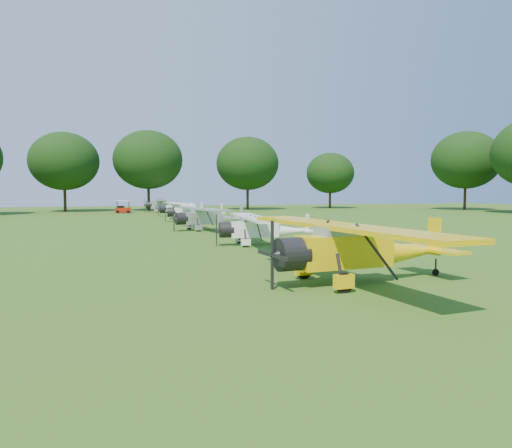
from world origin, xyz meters
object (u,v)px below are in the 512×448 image
(aircraft_5, at_px, (193,210))
(aircraft_6, at_px, (180,208))
(aircraft_7, at_px, (165,204))
(aircraft_3, at_px, (262,227))
(golf_cart, at_px, (123,209))
(aircraft_4, at_px, (208,216))
(aircraft_2, at_px, (357,245))

(aircraft_5, distance_m, aircraft_6, 10.86)
(aircraft_7, bearing_deg, aircraft_3, -82.44)
(aircraft_5, height_order, golf_cart, aircraft_5)
(aircraft_4, distance_m, aircraft_5, 11.74)
(aircraft_2, relative_size, aircraft_4, 1.16)
(aircraft_4, bearing_deg, aircraft_5, 77.18)
(golf_cart, bearing_deg, aircraft_5, -67.29)
(aircraft_3, distance_m, aircraft_6, 34.59)
(aircraft_3, height_order, aircraft_6, aircraft_3)
(aircraft_2, relative_size, aircraft_3, 1.23)
(aircraft_3, relative_size, golf_cart, 4.36)
(aircraft_4, bearing_deg, aircraft_3, -94.66)
(aircraft_2, relative_size, aircraft_5, 1.18)
(aircraft_6, height_order, golf_cart, aircraft_6)
(aircraft_3, bearing_deg, aircraft_6, 95.61)
(aircraft_4, distance_m, aircraft_6, 22.59)
(aircraft_3, distance_m, golf_cart, 45.63)
(aircraft_2, relative_size, golf_cart, 5.36)
(aircraft_6, relative_size, aircraft_7, 0.88)
(aircraft_3, bearing_deg, aircraft_5, 95.99)
(aircraft_4, relative_size, aircraft_7, 0.95)
(aircraft_4, distance_m, golf_cart, 33.61)
(aircraft_2, distance_m, aircraft_6, 47.56)
(aircraft_5, relative_size, aircraft_6, 1.07)
(aircraft_4, distance_m, aircraft_7, 34.89)
(aircraft_2, distance_m, aircraft_4, 24.99)
(aircraft_5, xyz_separation_m, aircraft_7, (-0.51, 23.17, 0.08))
(aircraft_4, bearing_deg, aircraft_7, 80.04)
(aircraft_6, bearing_deg, aircraft_5, -94.41)
(aircraft_3, distance_m, aircraft_7, 46.91)
(aircraft_5, bearing_deg, aircraft_6, 97.25)
(aircraft_6, height_order, aircraft_7, aircraft_7)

